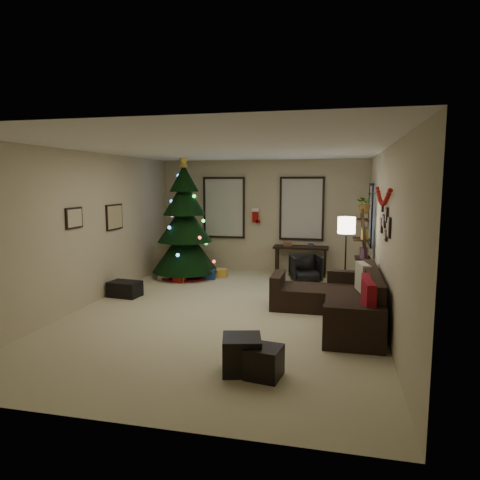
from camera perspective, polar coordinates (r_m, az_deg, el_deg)
name	(u,v)px	position (r m, az deg, el deg)	size (l,w,h in m)	color
floor	(226,312)	(7.38, -1.81, -9.47)	(7.00, 7.00, 0.00)	beige
ceiling	(226,149)	(7.08, -1.90, 11.92)	(7.00, 7.00, 0.00)	white
wall_back	(262,216)	(10.51, 2.96, 3.14)	(5.00, 5.00, 0.00)	#C2B694
wall_front	(124,278)	(3.86, -15.10, -4.87)	(5.00, 5.00, 0.00)	#C2B694
wall_left	(89,229)	(8.10, -19.24, 1.39)	(7.00, 7.00, 0.00)	#C2B694
wall_right	(385,237)	(6.91, 18.63, 0.42)	(7.00, 7.00, 0.00)	#C2B694
window_back_left	(224,208)	(10.67, -2.11, 4.29)	(1.05, 0.06, 1.50)	#728CB2
window_back_right	(302,209)	(10.35, 8.14, 4.11)	(1.05, 0.06, 1.50)	#728CB2
window_right_wall	(371,215)	(9.43, 16.94, 3.22)	(0.06, 0.90, 1.30)	#728CB2
christmas_tree	(185,227)	(9.93, -7.30, 1.71)	(1.50, 1.50, 2.79)	black
presents	(189,273)	(9.95, -6.75, -4.35)	(1.50, 1.01, 0.28)	#14591E
sofa	(340,303)	(7.13, 13.09, -8.04)	(1.73, 2.52, 0.83)	black
pillow_red_a	(368,299)	(6.00, 16.57, -7.45)	(0.12, 0.46, 0.46)	maroon
pillow_red_b	(366,290)	(6.49, 16.28, -6.31)	(0.11, 0.41, 0.41)	maroon
pillow_cream	(363,277)	(7.34, 15.87, -4.77)	(0.13, 0.47, 0.47)	#BEB59A
ottoman_near	(242,354)	(5.13, 0.24, -14.83)	(0.44, 0.44, 0.42)	black
ottoman_far	(264,362)	(5.02, 3.21, -15.77)	(0.37, 0.37, 0.35)	black
desk	(301,250)	(10.20, 8.04, -1.28)	(1.27, 0.45, 0.69)	black
desk_chair	(306,268)	(9.60, 8.64, -3.71)	(0.58, 0.54, 0.59)	black
bookshelf	(364,252)	(8.75, 16.00, -1.57)	(0.30, 0.50, 1.68)	black
potted_plant	(365,200)	(8.82, 16.18, 5.09)	(0.47, 0.41, 0.52)	#4C4C4C
floor_lamp	(346,231)	(8.25, 13.85, 1.21)	(0.32, 0.32, 1.53)	black
art_map	(114,217)	(8.81, -16.24, 2.92)	(0.04, 0.60, 0.50)	black
art_abstract	(74,218)	(7.67, -21.04, 2.72)	(0.04, 0.45, 0.35)	black
gallery	(385,223)	(6.82, 18.61, 2.20)	(0.03, 1.25, 0.54)	black
garland	(383,196)	(7.02, 18.30, 5.54)	(0.08, 1.90, 0.30)	#A5140C
stocking_left	(256,215)	(10.40, 2.06, 3.28)	(0.20, 0.05, 0.36)	#990F0C
stocking_right	(271,214)	(10.57, 4.06, 3.42)	(0.20, 0.05, 0.36)	#990F0C
storage_bin	(125,289)	(8.59, -14.94, -6.26)	(0.58, 0.39, 0.29)	black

